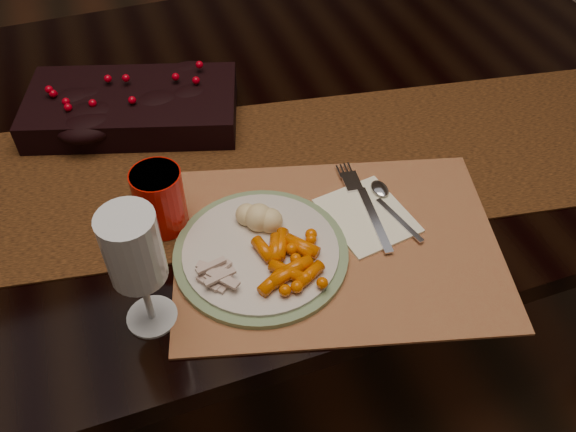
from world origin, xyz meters
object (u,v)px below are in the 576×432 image
object	(u,v)px
baby_carrots	(286,257)
dinner_plate	(261,253)
centerpiece	(132,103)
turkey_shreds	(214,275)
wine_glass	(140,273)
mashed_potatoes	(253,212)
red_cup	(160,200)
placemat_main	(337,244)
dining_table	(236,256)
napkin	(367,216)

from	to	relation	value
baby_carrots	dinner_plate	bearing A→B (deg)	128.47
centerpiece	turkey_shreds	distance (m)	0.42
centerpiece	wine_glass	xyz separation A→B (m)	(-0.05, -0.44, 0.06)
mashed_potatoes	red_cup	distance (m)	0.14
centerpiece	placemat_main	distance (m)	0.47
placemat_main	baby_carrots	world-z (taller)	baby_carrots
dining_table	dinner_plate	bearing A→B (deg)	-95.40
turkey_shreds	red_cup	world-z (taller)	red_cup
placemat_main	wine_glass	xyz separation A→B (m)	(-0.29, -0.04, 0.10)
dining_table	napkin	size ratio (longest dim) A/B	13.01
placemat_main	turkey_shreds	bearing A→B (deg)	-160.70
dinner_plate	baby_carrots	xyz separation A→B (m)	(0.03, -0.03, 0.02)
centerpiece	baby_carrots	bearing A→B (deg)	-70.77
mashed_potatoes	turkey_shreds	bearing A→B (deg)	-134.15
centerpiece	dinner_plate	world-z (taller)	centerpiece
wine_glass	red_cup	bearing A→B (deg)	72.75
placemat_main	mashed_potatoes	size ratio (longest dim) A/B	6.02
dining_table	baby_carrots	bearing A→B (deg)	-90.41
dinner_plate	centerpiece	bearing A→B (deg)	107.15
placemat_main	red_cup	bearing A→B (deg)	166.64
wine_glass	centerpiece	bearing A→B (deg)	83.31
red_cup	wine_glass	bearing A→B (deg)	-107.25
napkin	placemat_main	bearing A→B (deg)	-160.44
mashed_potatoes	placemat_main	bearing A→B (deg)	-33.12
dinner_plate	wine_glass	bearing A→B (deg)	-163.23
dining_table	centerpiece	world-z (taller)	centerpiece
red_cup	dinner_plate	bearing A→B (deg)	-42.80
placemat_main	wine_glass	bearing A→B (deg)	-157.80
dining_table	mashed_potatoes	world-z (taller)	mashed_potatoes
red_cup	wine_glass	world-z (taller)	wine_glass
placemat_main	red_cup	world-z (taller)	red_cup
dining_table	red_cup	xyz separation A→B (m)	(-0.15, -0.21, 0.43)
baby_carrots	wine_glass	distance (m)	0.21
centerpiece	mashed_potatoes	distance (m)	0.35
dining_table	napkin	bearing A→B (deg)	-63.48
dining_table	baby_carrots	xyz separation A→B (m)	(-0.00, -0.35, 0.41)
placemat_main	turkey_shreds	size ratio (longest dim) A/B	7.74
placemat_main	red_cup	size ratio (longest dim) A/B	4.66
dining_table	centerpiece	bearing A→B (deg)	155.75
centerpiece	baby_carrots	distance (m)	0.45
wine_glass	mashed_potatoes	bearing A→B (deg)	31.16
centerpiece	turkey_shreds	size ratio (longest dim) A/B	5.96
baby_carrots	mashed_potatoes	xyz separation A→B (m)	(-0.02, 0.09, 0.01)
placemat_main	baby_carrots	distance (m)	0.09
mashed_potatoes	red_cup	size ratio (longest dim) A/B	0.77
centerpiece	wine_glass	bearing A→B (deg)	-96.69
napkin	baby_carrots	bearing A→B (deg)	-169.08
mashed_potatoes	wine_glass	bearing A→B (deg)	-148.84
placemat_main	wine_glass	distance (m)	0.30
dining_table	dinner_plate	xyz separation A→B (m)	(-0.03, -0.32, 0.39)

